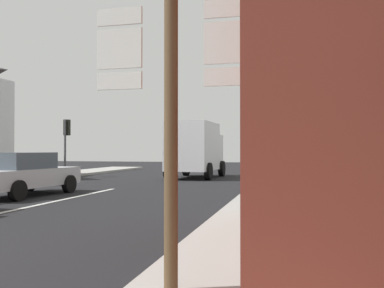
{
  "coord_description": "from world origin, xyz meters",
  "views": [
    {
      "loc": [
        7.02,
        -3.78,
        1.55
      ],
      "look_at": [
        3.92,
        9.13,
        1.74
      ],
      "focal_mm": 39.97,
      "sensor_mm": 36.0,
      "label": 1
    }
  ],
  "objects": [
    {
      "name": "lane_centre_stripe",
      "position": [
        0.0,
        6.0,
        0.01
      ],
      "size": [
        0.16,
        12.0,
        0.01
      ],
      "primitive_type": "cube",
      "color": "silver",
      "rests_on": "ground"
    },
    {
      "name": "delivery_truck",
      "position": [
        1.67,
        19.32,
        1.65
      ],
      "size": [
        2.64,
        5.08,
        3.05
      ],
      "color": "silver",
      "rests_on": "ground"
    },
    {
      "name": "traffic_light_far_left",
      "position": [
        -5.61,
        18.18,
        2.43
      ],
      "size": [
        0.3,
        0.49,
        3.29
      ],
      "color": "#47474C",
      "rests_on": "ground"
    },
    {
      "name": "route_sign_post",
      "position": [
        5.81,
        0.36,
        1.91
      ],
      "size": [
        1.66,
        0.14,
        3.2
      ],
      "color": "brown",
      "rests_on": "ground"
    },
    {
      "name": "sidewalk_right",
      "position": [
        6.67,
        8.0,
        0.07
      ],
      "size": [
        2.72,
        44.0,
        0.14
      ],
      "primitive_type": "cube",
      "color": "#9E9B96",
      "rests_on": "ground"
    },
    {
      "name": "traffic_light_far_right",
      "position": [
        5.61,
        18.9,
        2.73
      ],
      "size": [
        0.3,
        0.49,
        3.69
      ],
      "color": "#47474C",
      "rests_on": "ground"
    },
    {
      "name": "sedan_far",
      "position": [
        -1.93,
        8.94,
        0.76
      ],
      "size": [
        2.21,
        4.32,
        1.47
      ],
      "color": "#B7BABF",
      "rests_on": "ground"
    },
    {
      "name": "ground_plane",
      "position": [
        0.0,
        10.0,
        0.0
      ],
      "size": [
        80.0,
        80.0,
        0.0
      ],
      "primitive_type": "plane",
      "color": "black"
    }
  ]
}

